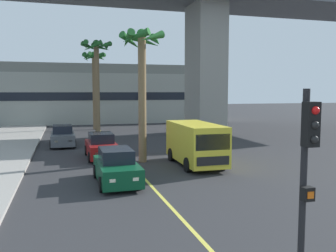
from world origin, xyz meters
name	(u,v)px	position (x,y,z in m)	size (l,w,h in m)	color
lane_stripe_center	(124,157)	(0.00, 24.00, 0.00)	(0.14, 56.00, 0.01)	#DBCC4C
pier_building_backdrop	(92,94)	(0.00, 51.19, 3.74)	(36.03, 8.04, 7.59)	#ADB2A8
car_queue_front	(63,136)	(-3.75, 29.97, 0.72)	(1.88, 4.12, 1.56)	#4C5156
car_queue_second	(116,167)	(-1.39, 17.63, 0.72)	(1.87, 4.12, 1.56)	#0C4728
car_queue_third	(101,147)	(-1.43, 24.07, 0.72)	(1.89, 4.13, 1.56)	maroon
delivery_van	(195,143)	(3.43, 20.35, 1.29)	(2.22, 5.28, 2.36)	yellow
traffic_light_median_near	(306,175)	(0.38, 6.69, 2.71)	(0.24, 0.37, 4.20)	black
palm_tree_near_median	(97,66)	(-0.70, 34.49, 6.38)	(2.77, 2.86, 8.67)	brown
palm_tree_mid_median	(94,68)	(-0.36, 41.44, 6.64)	(2.63, 2.62, 8.38)	brown
palm_tree_far_median	(142,65)	(0.77, 22.15, 5.66)	(2.60, 2.72, 7.70)	brown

